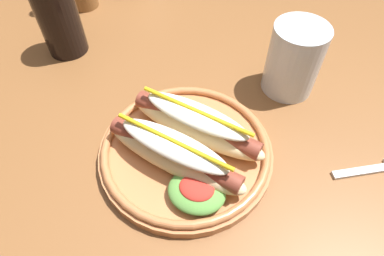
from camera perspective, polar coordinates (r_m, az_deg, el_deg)
ground_plane at (r=1.24m, az=-1.82°, el=-17.33°), size 8.00×8.00×0.00m
dining_table at (r=0.68m, az=-3.16°, el=2.70°), size 1.26×0.91×0.74m
hot_dog_plate at (r=0.47m, az=-1.02°, el=-3.29°), size 0.26×0.26×0.08m
fork at (r=0.55m, az=29.69°, el=-6.11°), size 0.12×0.07×0.00m
soda_cup at (r=0.68m, az=-22.03°, el=16.92°), size 0.07×0.07×0.13m
water_cup at (r=0.58m, az=17.26°, el=11.26°), size 0.09×0.09×0.12m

